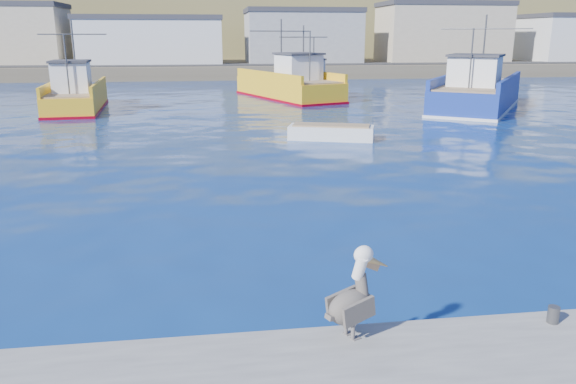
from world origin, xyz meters
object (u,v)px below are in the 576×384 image
(skiff_mid, at_px, (331,134))
(trawler_blue, at_px, (476,93))
(boat_orange, at_px, (306,85))
(trawler_yellow_a, at_px, (76,96))
(pelican, at_px, (354,299))
(trawler_yellow_b, at_px, (290,85))

(skiff_mid, bearing_deg, trawler_blue, 39.35)
(boat_orange, relative_size, skiff_mid, 1.86)
(trawler_yellow_a, height_order, pelican, trawler_yellow_a)
(trawler_yellow_b, bearing_deg, skiff_mid, -91.74)
(trawler_blue, height_order, boat_orange, trawler_blue)
(trawler_yellow_b, xyz_separation_m, trawler_blue, (12.61, -9.09, 0.05))
(trawler_yellow_b, height_order, skiff_mid, trawler_yellow_b)
(trawler_yellow_a, height_order, boat_orange, trawler_yellow_a)
(trawler_yellow_b, height_order, boat_orange, trawler_yellow_b)
(boat_orange, bearing_deg, trawler_blue, -43.19)
(trawler_blue, xyz_separation_m, pelican, (-17.23, -31.28, 0.00))
(boat_orange, distance_m, pelican, 42.02)
(trawler_yellow_a, height_order, trawler_yellow_b, trawler_yellow_b)
(trawler_blue, relative_size, pelican, 8.88)
(trawler_blue, distance_m, boat_orange, 15.00)
(trawler_yellow_a, xyz_separation_m, trawler_blue, (29.05, -3.32, 0.17))
(skiff_mid, bearing_deg, trawler_yellow_a, 138.22)
(boat_orange, height_order, skiff_mid, boat_orange)
(boat_orange, bearing_deg, trawler_yellow_a, -159.05)
(trawler_yellow_b, xyz_separation_m, skiff_mid, (-0.60, -19.92, -0.80))
(trawler_yellow_b, distance_m, pelican, 40.64)
(trawler_yellow_a, bearing_deg, trawler_yellow_b, 19.32)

